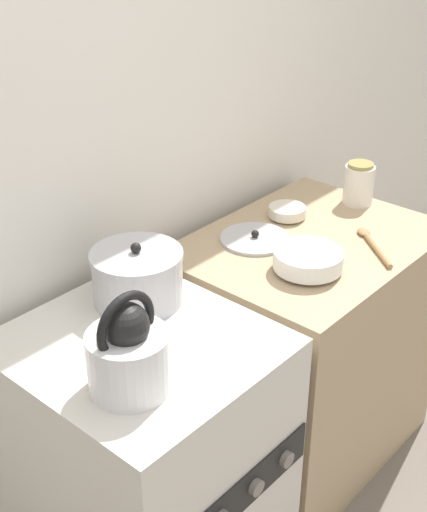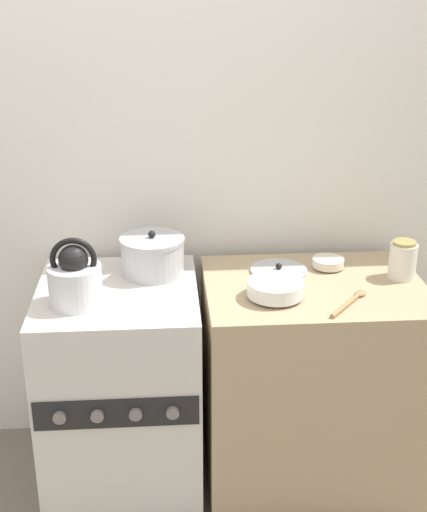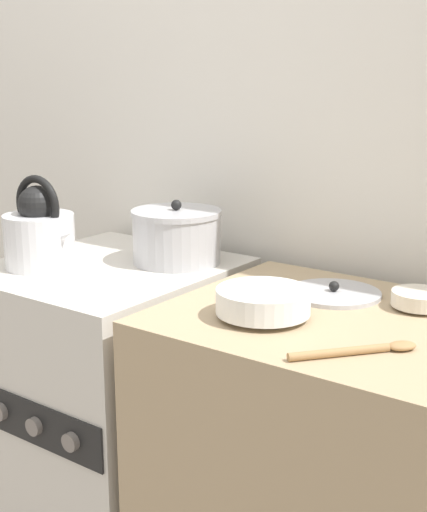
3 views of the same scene
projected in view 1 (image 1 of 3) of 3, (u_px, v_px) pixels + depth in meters
The scene contains 10 objects.
wall_back at pixel (22, 138), 1.74m from camera, with size 7.00×0.06×2.50m.
stove at pixel (147, 467), 1.92m from camera, with size 0.58×0.64×0.82m.
counter at pixel (303, 348), 2.39m from camera, with size 0.80×0.61×0.82m.
kettle at pixel (129, 353), 1.53m from camera, with size 0.22×0.18×0.24m.
cooking_pot at pixel (137, 277), 1.85m from camera, with size 0.24×0.24×0.17m.
enamel_bowl at pixel (308, 260), 2.01m from camera, with size 0.20×0.20×0.06m.
small_ceramic_bowl at pixel (287, 211), 2.32m from camera, with size 0.12×0.12×0.04m.
storage_jar at pixel (359, 184), 2.40m from camera, with size 0.10×0.10×0.14m.
loose_pot_lid at pixel (255, 239), 2.19m from camera, with size 0.22×0.22×0.03m.
wooden_spoon at pixel (372, 243), 2.15m from camera, with size 0.18×0.21×0.02m.
Camera 1 is at (-0.94, -0.76, 1.83)m, focal length 50.00 mm.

